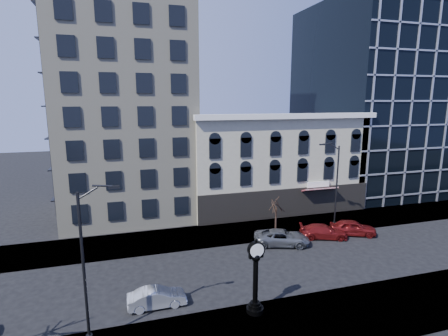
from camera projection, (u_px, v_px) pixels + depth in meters
name	position (u px, v px, depth m)	size (l,w,h in m)	color
ground	(214.00, 274.00, 28.71)	(160.00, 160.00, 0.00)	black
sidewalk_far	(195.00, 237.00, 36.23)	(160.00, 6.00, 0.12)	gray
sidewalk_near	(248.00, 335.00, 21.17)	(160.00, 6.00, 0.12)	gray
cream_tower	(122.00, 54.00, 41.06)	(15.90, 15.40, 42.50)	#BCB497
victorian_row	(271.00, 162.00, 45.83)	(22.60, 11.19, 12.50)	#B9B499
glass_office	(377.00, 100.00, 54.54)	(20.00, 20.15, 28.00)	black
street_clock	(255.00, 279.00, 22.92)	(1.18, 1.18, 5.19)	black
street_lamp_near	(94.00, 223.00, 19.27)	(2.49, 0.39, 9.59)	black
street_lamp_far	(332.00, 163.00, 37.78)	(2.46, 0.74, 9.59)	black
bare_tree_far	(276.00, 201.00, 37.06)	(2.56, 2.56, 4.39)	#312118
car_near_b	(157.00, 298.00, 24.05)	(1.40, 4.02, 1.32)	#A5A8AD
car_far_a	(282.00, 238.00, 34.25)	(2.50, 5.42, 1.51)	#595B60
car_far_b	(323.00, 231.00, 35.98)	(1.98, 4.86, 1.41)	maroon
car_far_c	(353.00, 228.00, 36.81)	(1.89, 4.69, 1.60)	maroon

